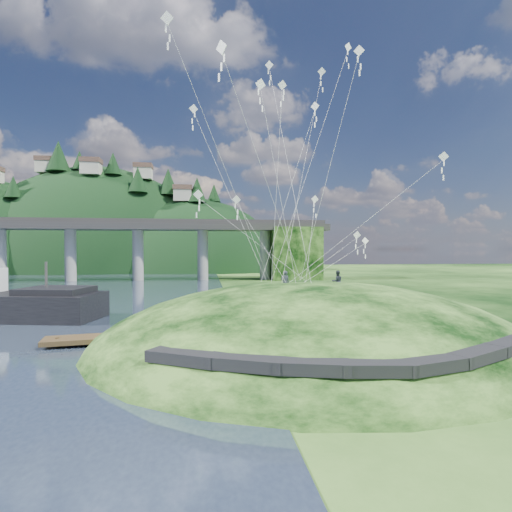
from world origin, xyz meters
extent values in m
plane|color=black|center=(0.00, 0.00, 0.00)|extent=(320.00, 320.00, 0.00)
ellipsoid|color=black|center=(8.00, 2.00, -1.50)|extent=(36.00, 32.00, 13.00)
cube|color=black|center=(-1.50, -8.00, 2.03)|extent=(4.32, 3.62, 0.71)
cube|color=black|center=(1.50, -9.65, 2.09)|extent=(4.10, 2.97, 0.61)
cube|color=black|center=(4.50, -10.65, 2.08)|extent=(3.85, 2.37, 0.62)
cube|color=black|center=(7.50, -11.10, 2.04)|extent=(3.62, 1.83, 0.66)
cube|color=black|center=(10.50, -10.90, 2.05)|extent=(3.82, 2.27, 0.68)
cube|color=black|center=(13.50, -9.95, 2.14)|extent=(4.11, 2.97, 0.71)
cube|color=black|center=(16.50, -8.40, 2.16)|extent=(4.26, 3.43, 0.66)
cylinder|color=gray|center=(-47.50, 70.00, 6.50)|extent=(2.60, 2.60, 13.00)
cylinder|color=gray|center=(-32.00, 70.00, 6.50)|extent=(2.60, 2.60, 13.00)
cylinder|color=gray|center=(-16.50, 70.00, 6.50)|extent=(2.60, 2.60, 13.00)
cylinder|color=gray|center=(-1.00, 70.00, 6.50)|extent=(2.60, 2.60, 13.00)
cylinder|color=gray|center=(14.50, 70.00, 6.50)|extent=(2.60, 2.60, 13.00)
cube|color=black|center=(22.00, 70.00, 6.50)|extent=(12.00, 11.00, 13.00)
ellipsoid|color=black|center=(-40.00, 126.00, -6.00)|extent=(96.00, 68.00, 88.00)
ellipsoid|color=black|center=(-5.00, 118.00, -10.00)|extent=(76.00, 56.00, 72.00)
cone|color=black|center=(-60.58, 106.17, 27.34)|extent=(5.29, 5.29, 6.96)
cone|color=black|center=(-49.87, 114.63, 39.23)|extent=(8.01, 8.01, 10.54)
cone|color=black|center=(-42.87, 114.06, 37.88)|extent=(4.97, 4.97, 6.54)
cone|color=black|center=(-31.40, 112.04, 36.68)|extent=(5.83, 5.83, 7.67)
cone|color=black|center=(-22.45, 107.08, 30.58)|extent=(6.47, 6.47, 8.51)
cone|color=black|center=(-13.22, 113.99, 31.23)|extent=(7.13, 7.13, 9.38)
cone|color=black|center=(-3.12, 109.03, 27.87)|extent=(6.56, 6.56, 8.63)
cone|color=black|center=(2.77, 114.63, 27.68)|extent=(4.88, 4.88, 6.42)
cube|color=beige|center=(-55.00, 118.00, 35.99)|extent=(6.00, 5.00, 4.00)
cube|color=brown|center=(-55.00, 118.00, 38.69)|extent=(6.40, 5.40, 1.60)
cube|color=beige|center=(-38.00, 110.00, 34.28)|extent=(6.00, 5.00, 4.00)
cube|color=brown|center=(-38.00, 110.00, 36.98)|extent=(6.40, 5.40, 1.60)
cube|color=beige|center=(-22.00, 116.00, 34.18)|extent=(6.00, 5.00, 4.00)
cube|color=brown|center=(-22.00, 116.00, 36.88)|extent=(6.40, 5.40, 1.60)
cube|color=beige|center=(-8.00, 110.00, 25.88)|extent=(6.00, 5.00, 4.00)
cube|color=brown|center=(-8.00, 110.00, 28.58)|extent=(6.40, 5.40, 1.60)
cube|color=black|center=(-16.30, 16.01, 3.18)|extent=(7.54, 6.68, 0.66)
cylinder|color=#2D2B2B|center=(-17.38, 16.22, 4.61)|extent=(0.26, 0.26, 3.29)
cube|color=#392917|center=(-5.54, 4.64, 0.48)|extent=(15.24, 4.74, 0.38)
cylinder|color=#392917|center=(-11.91, 3.61, 0.22)|extent=(0.32, 0.32, 1.08)
cylinder|color=#392917|center=(-8.72, 4.13, 0.22)|extent=(0.32, 0.32, 1.08)
cylinder|color=#392917|center=(-5.54, 4.64, 0.22)|extent=(0.32, 0.32, 1.08)
cylinder|color=#392917|center=(-2.35, 5.16, 0.22)|extent=(0.32, 0.32, 1.08)
cylinder|color=#392917|center=(0.84, 5.67, 0.22)|extent=(0.32, 0.32, 1.08)
imported|color=#272C34|center=(5.83, 2.12, 5.89)|extent=(0.71, 0.50, 1.87)
imported|color=#272C34|center=(10.30, 2.62, 5.86)|extent=(0.91, 0.72, 1.83)
cube|color=white|center=(8.88, 4.33, 11.89)|extent=(0.66, 0.17, 0.65)
cube|color=white|center=(8.88, 4.33, 11.42)|extent=(0.09, 0.05, 0.38)
cube|color=white|center=(8.88, 4.33, 10.95)|extent=(0.09, 0.05, 0.38)
cube|color=white|center=(8.88, 4.33, 10.48)|extent=(0.09, 0.05, 0.38)
cube|color=white|center=(11.39, 10.84, 25.74)|extent=(0.82, 0.31, 0.81)
cube|color=white|center=(11.39, 10.84, 25.15)|extent=(0.11, 0.03, 0.49)
cube|color=white|center=(11.39, 10.84, 24.55)|extent=(0.11, 0.03, 0.49)
cube|color=white|center=(11.39, 10.84, 23.96)|extent=(0.11, 0.03, 0.49)
cube|color=white|center=(17.58, -0.55, 14.67)|extent=(0.71, 0.31, 0.72)
cube|color=white|center=(17.58, -0.55, 14.14)|extent=(0.10, 0.02, 0.43)
cube|color=white|center=(17.58, -0.55, 13.61)|extent=(0.10, 0.02, 0.43)
cube|color=white|center=(17.58, -0.55, 13.08)|extent=(0.10, 0.02, 0.43)
cube|color=white|center=(2.36, 7.13, 12.09)|extent=(0.77, 0.27, 0.75)
cube|color=white|center=(2.36, 7.13, 11.55)|extent=(0.10, 0.05, 0.45)
cube|color=white|center=(2.36, 7.13, 11.00)|extent=(0.10, 0.05, 0.45)
cube|color=white|center=(2.36, 7.13, 10.45)|extent=(0.10, 0.05, 0.45)
cube|color=white|center=(3.35, -1.48, 19.00)|extent=(0.74, 0.28, 0.74)
cube|color=white|center=(3.35, -1.48, 18.46)|extent=(0.09, 0.07, 0.44)
cube|color=white|center=(3.35, -1.48, 17.92)|extent=(0.09, 0.07, 0.44)
cube|color=white|center=(3.35, -1.48, 17.38)|extent=(0.09, 0.07, 0.44)
cube|color=white|center=(10.23, 9.21, 21.58)|extent=(0.69, 0.60, 0.86)
cube|color=white|center=(10.23, 9.21, 20.97)|extent=(0.11, 0.07, 0.51)
cube|color=white|center=(10.23, 9.21, 20.35)|extent=(0.11, 0.07, 0.51)
cube|color=white|center=(10.23, 9.21, 19.73)|extent=(0.11, 0.07, 0.51)
cube|color=white|center=(5.45, 1.40, 20.23)|extent=(0.71, 0.26, 0.69)
cube|color=white|center=(5.45, 1.40, 19.73)|extent=(0.09, 0.06, 0.41)
cube|color=white|center=(5.45, 1.40, 19.22)|extent=(0.09, 0.06, 0.41)
cube|color=white|center=(5.45, 1.40, 18.71)|extent=(0.09, 0.06, 0.41)
cube|color=white|center=(13.70, 7.00, 8.93)|extent=(0.75, 0.22, 0.74)
cube|color=white|center=(13.70, 7.00, 8.40)|extent=(0.10, 0.06, 0.44)
cube|color=white|center=(13.70, 7.00, 7.86)|extent=(0.10, 0.06, 0.44)
cube|color=white|center=(13.70, 7.00, 7.33)|extent=(0.10, 0.06, 0.44)
cube|color=white|center=(-1.06, 6.19, 12.37)|extent=(0.85, 0.25, 0.84)
cube|color=white|center=(-1.06, 6.19, 11.76)|extent=(0.11, 0.05, 0.49)
cube|color=white|center=(-1.06, 6.19, 11.16)|extent=(0.11, 0.05, 0.49)
cube|color=white|center=(-1.06, 6.19, 10.56)|extent=(0.11, 0.05, 0.49)
cube|color=white|center=(13.03, 7.72, 26.77)|extent=(0.76, 0.37, 0.81)
cube|color=white|center=(13.03, 7.72, 26.20)|extent=(0.10, 0.08, 0.47)
cube|color=white|center=(13.03, 7.72, 25.62)|extent=(0.10, 0.08, 0.47)
cube|color=white|center=(13.03, 7.72, 25.05)|extent=(0.10, 0.08, 0.47)
cube|color=white|center=(-2.63, -5.18, 21.00)|extent=(0.76, 0.22, 0.76)
cube|color=white|center=(-2.63, -5.18, 20.45)|extent=(0.10, 0.02, 0.45)
cube|color=white|center=(-2.63, -5.18, 19.91)|extent=(0.10, 0.02, 0.45)
cube|color=white|center=(-2.63, -5.18, 19.36)|extent=(0.10, 0.02, 0.45)
cube|color=white|center=(13.77, 5.23, 8.35)|extent=(0.46, 0.53, 0.65)
cube|color=white|center=(13.77, 5.23, 7.89)|extent=(0.08, 0.06, 0.38)
cube|color=white|center=(13.77, 5.23, 7.42)|extent=(0.08, 0.06, 0.38)
cube|color=white|center=(13.77, 5.23, 6.95)|extent=(0.08, 0.06, 0.38)
cube|color=white|center=(-1.50, 8.46, 20.56)|extent=(0.82, 0.26, 0.80)
cube|color=white|center=(-1.50, 8.46, 19.98)|extent=(0.11, 0.06, 0.47)
cube|color=white|center=(-1.50, 8.46, 19.40)|extent=(0.11, 0.06, 0.47)
cube|color=white|center=(-1.50, 8.46, 18.82)|extent=(0.11, 0.06, 0.47)
cube|color=white|center=(0.48, -5.94, 19.14)|extent=(0.59, 0.64, 0.82)
cube|color=white|center=(0.48, -5.94, 18.55)|extent=(0.10, 0.08, 0.48)
cube|color=white|center=(0.48, -5.94, 17.97)|extent=(0.10, 0.08, 0.48)
cube|color=white|center=(0.48, -5.94, 17.38)|extent=(0.10, 0.08, 0.48)
cube|color=white|center=(5.64, 8.88, 25.17)|extent=(0.78, 0.31, 0.80)
cube|color=white|center=(5.64, 8.88, 24.60)|extent=(0.11, 0.03, 0.47)
cube|color=white|center=(5.64, 8.88, 24.02)|extent=(0.11, 0.03, 0.47)
cube|color=white|center=(5.64, 8.88, 23.44)|extent=(0.11, 0.03, 0.47)
cube|color=white|center=(10.39, -1.62, 21.69)|extent=(0.72, 0.32, 0.76)
cube|color=white|center=(10.39, -1.62, 21.15)|extent=(0.10, 0.04, 0.44)
cube|color=white|center=(10.39, -1.62, 20.61)|extent=(0.10, 0.04, 0.44)
cube|color=white|center=(10.39, -1.62, 20.07)|extent=(0.10, 0.04, 0.44)
camera|label=1|loc=(-0.49, -28.96, 7.62)|focal=28.00mm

